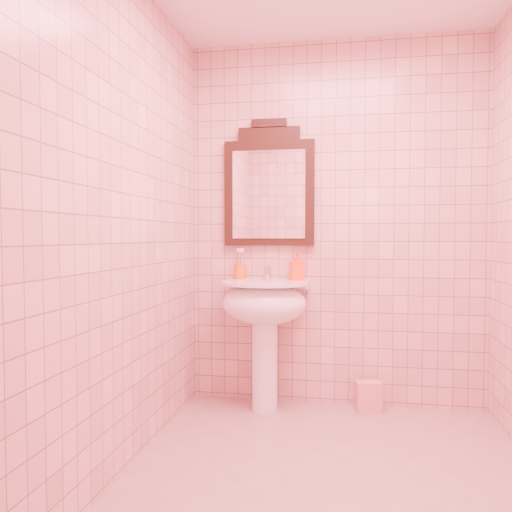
% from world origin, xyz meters
% --- Properties ---
extents(floor, '(2.20, 2.20, 0.00)m').
position_xyz_m(floor, '(0.00, 0.00, 0.00)').
color(floor, tan).
rests_on(floor, ground).
extents(back_wall, '(2.00, 0.02, 2.50)m').
position_xyz_m(back_wall, '(0.00, 1.10, 1.25)').
color(back_wall, '#E4A99F').
rests_on(back_wall, floor).
extents(pedestal_sink, '(0.58, 0.58, 0.86)m').
position_xyz_m(pedestal_sink, '(-0.46, 0.87, 0.66)').
color(pedestal_sink, white).
rests_on(pedestal_sink, floor).
extents(faucet, '(0.04, 0.16, 0.11)m').
position_xyz_m(faucet, '(-0.46, 1.01, 0.92)').
color(faucet, white).
rests_on(faucet, pedestal_sink).
extents(mirror, '(0.63, 0.06, 0.87)m').
position_xyz_m(mirror, '(-0.46, 1.07, 1.50)').
color(mirror, black).
rests_on(mirror, back_wall).
extents(toothbrush_cup, '(0.08, 0.08, 0.19)m').
position_xyz_m(toothbrush_cup, '(-0.65, 1.03, 0.92)').
color(toothbrush_cup, '#E05912').
rests_on(toothbrush_cup, pedestal_sink).
extents(soap_dispenser, '(0.11, 0.11, 0.19)m').
position_xyz_m(soap_dispenser, '(-0.25, 1.01, 0.96)').
color(soap_dispenser, '#FE3E15').
rests_on(soap_dispenser, pedestal_sink).
extents(towel, '(0.18, 0.14, 0.20)m').
position_xyz_m(towel, '(0.23, 0.98, 0.10)').
color(towel, '#F1A28D').
rests_on(towel, floor).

